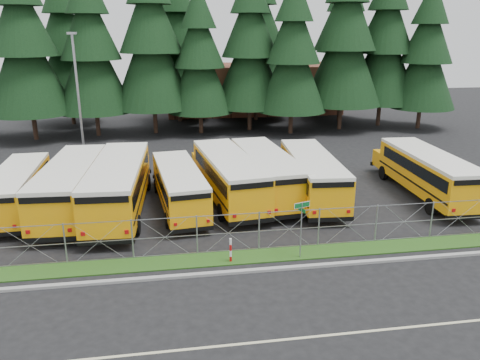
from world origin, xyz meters
The scene contains 30 objects.
ground centered at (0.00, 0.00, 0.00)m, with size 120.00×120.00×0.00m, color black.
curb centered at (0.00, -3.10, 0.06)m, with size 50.00×0.25×0.12m, color gray.
grass_verge centered at (0.00, -1.70, 0.03)m, with size 50.00×1.40×0.06m, color #214614.
road_lane_line centered at (0.00, -8.00, 0.01)m, with size 50.00×0.12×0.01m, color beige.
chainlink_fence centered at (0.00, -1.00, 1.00)m, with size 44.00×0.10×2.00m, color #93959B, non-canonical shape.
brick_building centered at (6.00, 40.00, 3.00)m, with size 22.00×10.00×6.00m, color brown.
bus_0 centered at (-13.97, 6.26, 1.30)m, with size 2.34×9.90×2.60m, color #FFA408, non-canonical shape.
bus_1 centered at (-10.80, 5.77, 1.49)m, with size 2.69×11.40×2.99m, color #FFA408, non-canonical shape.
bus_2 centered at (-8.07, 5.26, 1.56)m, with size 2.81×11.90×3.12m, color #FFA408, non-canonical shape.
bus_3 centered at (-4.66, 5.34, 1.30)m, with size 2.34×9.90×2.60m, color #FFA408, non-canonical shape.
bus_4 centered at (-1.60, 6.34, 1.47)m, with size 2.65×11.25×2.95m, color #FFA408, non-canonical shape.
bus_5 centered at (0.94, 6.74, 1.45)m, with size 2.62×11.09×2.91m, color #FFA408, non-canonical shape.
bus_6 centered at (3.70, 5.93, 1.43)m, with size 2.58×10.92×2.86m, color #FFA408, non-canonical shape.
bus_east centered at (11.06, 5.15, 1.45)m, with size 2.61×11.06×2.90m, color #FFA408, non-canonical shape.
street_sign centered at (0.75, -2.14, 2.03)m, with size 0.80×0.53×2.81m.
striped_bollard centered at (-2.54, -2.06, 0.60)m, with size 0.11×0.11×1.20m, color #B20C0C.
light_standard centered at (-12.06, 17.68, 5.50)m, with size 0.70×0.35×10.14m.
conifer_1 centered at (-18.01, 26.33, 8.81)m, with size 7.97×7.97×17.62m, color black, non-canonical shape.
conifer_2 centered at (-12.16, 27.23, 8.34)m, with size 7.54×7.54×16.68m, color black, non-canonical shape.
conifer_3 centered at (-6.39, 27.59, 9.00)m, with size 8.14×8.14×17.99m, color black, non-canonical shape.
conifer_4 centered at (-1.69, 26.92, 7.40)m, with size 6.70×6.70×14.81m, color black, non-canonical shape.
conifer_5 centered at (3.60, 27.72, 8.44)m, with size 7.64×7.64×16.89m, color black, non-canonical shape.
conifer_6 centered at (7.53, 25.37, 7.87)m, with size 7.12×7.12×15.74m, color black, non-canonical shape.
conifer_7 centered at (13.33, 26.60, 9.16)m, with size 8.29×8.29×18.33m, color black, non-canonical shape.
conifer_8 centered at (18.38, 27.90, 8.72)m, with size 7.89×7.89×17.44m, color black, non-canonical shape.
conifer_9 centered at (22.02, 25.71, 7.72)m, with size 6.98×6.98×15.43m, color black, non-canonical shape.
conifer_10 centered at (-15.79, 34.14, 8.52)m, with size 7.70×7.70×17.04m, color black, non-canonical shape.
conifer_11 centered at (-3.65, 33.99, 8.63)m, with size 7.81×7.81×17.27m, color black, non-canonical shape.
conifer_12 centered at (5.43, 33.63, 9.24)m, with size 8.35×8.35×18.47m, color black, non-canonical shape.
conifer_13 centered at (15.07, 31.45, 8.71)m, with size 7.87×7.87×17.41m, color black, non-canonical shape.
Camera 1 is at (-5.12, -21.37, 10.26)m, focal length 35.00 mm.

